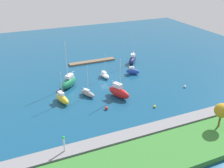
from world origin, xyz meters
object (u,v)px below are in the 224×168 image
object	(u,v)px
sailboat_navy_lone_north	(132,59)
mooring_buoy_white	(185,86)
park_tree_center	(222,111)
sailboat_yellow_inner_mooring	(62,98)
harbor_beacon	(64,143)
pier_dock	(92,62)
mooring_buoy_yellow	(155,106)
sailboat_red_along_channel	(119,92)
sailboat_gray_lone_south	(88,93)
sailboat_blue_center_basin	(133,71)
mooring_buoy_red	(106,108)
sailboat_green_mid_basin	(69,82)
sailboat_white_near_pier	(105,75)

from	to	relation	value
sailboat_navy_lone_north	mooring_buoy_white	world-z (taller)	sailboat_navy_lone_north
park_tree_center	sailboat_yellow_inner_mooring	bearing A→B (deg)	-41.94
harbor_beacon	sailboat_yellow_inner_mooring	bearing A→B (deg)	-101.55
pier_dock	mooring_buoy_yellow	size ratio (longest dim) A/B	25.81
sailboat_red_along_channel	sailboat_gray_lone_south	world-z (taller)	sailboat_red_along_channel
sailboat_blue_center_basin	mooring_buoy_red	xyz separation A→B (m)	(17.52, 18.54, -0.67)
sailboat_blue_center_basin	sailboat_gray_lone_south	bearing A→B (deg)	-121.36
sailboat_red_along_channel	mooring_buoy_white	distance (m)	22.19
sailboat_navy_lone_north	mooring_buoy_white	size ratio (longest dim) A/B	17.88
sailboat_green_mid_basin	sailboat_navy_lone_north	bearing A→B (deg)	156.86
sailboat_white_near_pier	mooring_buoy_red	distance (m)	20.80
park_tree_center	sailboat_blue_center_basin	world-z (taller)	sailboat_blue_center_basin
sailboat_green_mid_basin	sailboat_gray_lone_south	distance (m)	8.88
sailboat_green_mid_basin	sailboat_gray_lone_south	world-z (taller)	sailboat_green_mid_basin
mooring_buoy_white	harbor_beacon	bearing A→B (deg)	20.42
harbor_beacon	mooring_buoy_white	xyz separation A→B (m)	(-42.64, -15.87, -3.04)
harbor_beacon	sailboat_green_mid_basin	bearing A→B (deg)	-105.74
mooring_buoy_red	mooring_buoy_white	bearing A→B (deg)	-174.96
sailboat_red_along_channel	sailboat_yellow_inner_mooring	xyz separation A→B (m)	(16.16, -3.46, -0.47)
harbor_beacon	park_tree_center	bearing A→B (deg)	170.65
pier_dock	mooring_buoy_red	distance (m)	35.98
mooring_buoy_white	sailboat_yellow_inner_mooring	bearing A→B (deg)	-9.07
sailboat_green_mid_basin	mooring_buoy_yellow	size ratio (longest dim) A/B	20.84
harbor_beacon	sailboat_yellow_inner_mooring	world-z (taller)	sailboat_yellow_inner_mooring
mooring_buoy_yellow	mooring_buoy_red	size ratio (longest dim) A/B	0.81
mooring_buoy_white	sailboat_green_mid_basin	bearing A→B (deg)	-23.79
sailboat_navy_lone_north	park_tree_center	bearing A→B (deg)	36.78
park_tree_center	mooring_buoy_red	xyz separation A→B (m)	(20.79, -19.24, -5.23)
mooring_buoy_red	sailboat_navy_lone_north	bearing A→B (deg)	-128.45
mooring_buoy_yellow	mooring_buoy_red	distance (m)	13.34
sailboat_blue_center_basin	sailboat_yellow_inner_mooring	distance (m)	29.41
park_tree_center	sailboat_blue_center_basin	distance (m)	38.19
pier_dock	sailboat_yellow_inner_mooring	size ratio (longest dim) A/B	1.97
sailboat_navy_lone_north	mooring_buoy_red	world-z (taller)	sailboat_navy_lone_north
park_tree_center	sailboat_yellow_inner_mooring	world-z (taller)	sailboat_yellow_inner_mooring
sailboat_gray_lone_south	mooring_buoy_white	xyz separation A→B (m)	(-30.30, 6.90, -0.53)
sailboat_yellow_inner_mooring	park_tree_center	bearing A→B (deg)	31.67
pier_dock	sailboat_green_mid_basin	distance (m)	22.50
sailboat_yellow_inner_mooring	mooring_buoy_yellow	world-z (taller)	sailboat_yellow_inner_mooring
sailboat_red_along_channel	sailboat_blue_center_basin	bearing A→B (deg)	115.30
pier_dock	mooring_buoy_white	size ratio (longest dim) A/B	24.53
sailboat_navy_lone_north	sailboat_yellow_inner_mooring	bearing A→B (deg)	-20.14
sailboat_red_along_channel	sailboat_blue_center_basin	world-z (taller)	sailboat_red_along_channel
pier_dock	sailboat_white_near_pier	distance (m)	15.60
harbor_beacon	mooring_buoy_red	distance (m)	20.07
harbor_beacon	sailboat_white_near_pier	bearing A→B (deg)	-123.49
sailboat_blue_center_basin	sailboat_navy_lone_north	distance (m)	10.84
sailboat_red_along_channel	sailboat_green_mid_basin	xyz separation A→B (m)	(11.95, -12.34, -0.04)
sailboat_blue_center_basin	sailboat_gray_lone_south	size ratio (longest dim) A/B	0.89
sailboat_green_mid_basin	harbor_beacon	bearing A→B (deg)	30.29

